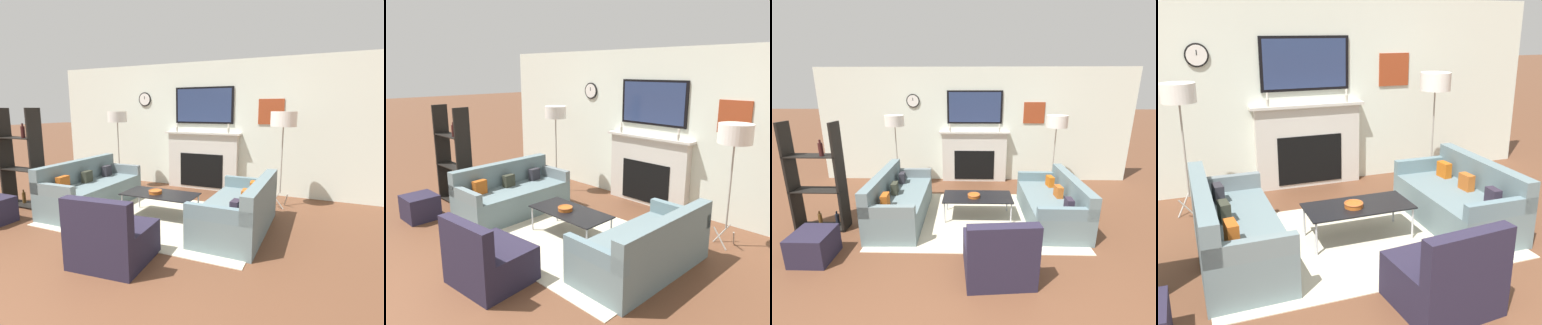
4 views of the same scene
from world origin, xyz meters
TOP-DOWN VIEW (x-y plane):
  - fireplace_wall at (0.00, 4.87)m, footprint 7.50×0.28m
  - area_rug at (0.00, 2.80)m, footprint 3.27×2.12m
  - couch_left at (-1.33, 2.80)m, footprint 0.83×1.87m
  - couch_right at (1.33, 2.80)m, footprint 0.87×1.74m
  - armchair at (0.24, 1.36)m, footprint 0.86×0.82m
  - coffee_table at (0.03, 2.83)m, footprint 1.19×0.57m
  - decorative_bowl at (-0.03, 2.80)m, footprint 0.22×0.22m
  - floor_lamp_left at (-1.72, 4.14)m, footprint 0.40×0.40m
  - floor_lamp_right at (1.72, 4.14)m, footprint 0.44×0.44m
  - shelf_unit at (-2.49, 2.39)m, footprint 0.81×0.28m
  - ottoman at (-2.17, 1.60)m, footprint 0.49×0.49m

SIDE VIEW (x-z plane):
  - area_rug at x=0.00m, z-range 0.00..0.01m
  - ottoman at x=-2.17m, z-range 0.00..0.39m
  - armchair at x=0.24m, z-range -0.14..0.67m
  - couch_right at x=1.33m, z-range -0.11..0.66m
  - couch_left at x=-1.33m, z-range -0.12..0.71m
  - coffee_table at x=0.03m, z-range 0.17..0.57m
  - decorative_bowl at x=-0.03m, z-range 0.40..0.46m
  - shelf_unit at x=-2.49m, z-range -0.06..1.68m
  - fireplace_wall at x=0.00m, z-range -0.12..2.58m
  - floor_lamp_left at x=-1.72m, z-range 0.69..2.37m
  - floor_lamp_right at x=1.72m, z-range 0.69..2.37m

